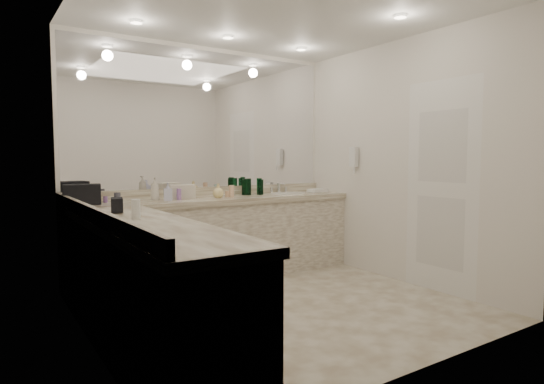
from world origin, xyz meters
TOP-DOWN VIEW (x-y plane):
  - floor at (0.00, 0.00)m, footprint 3.20×3.20m
  - ceiling at (0.00, 0.00)m, footprint 3.20×3.20m
  - wall_back at (0.00, 1.50)m, footprint 3.20×0.02m
  - wall_left at (-1.60, 0.00)m, footprint 0.02×3.00m
  - wall_right at (1.60, 0.00)m, footprint 0.02×3.00m
  - vanity_back_base at (0.00, 1.20)m, footprint 3.20×0.60m
  - vanity_back_top at (0.00, 1.19)m, footprint 3.20×0.64m
  - vanity_left_base at (-1.30, -0.30)m, footprint 0.60×2.40m
  - vanity_left_top at (-1.29, -0.30)m, footprint 0.64×2.42m
  - backsplash_back at (0.00, 1.48)m, footprint 3.20×0.04m
  - backsplash_left at (-1.58, 0.00)m, footprint 0.04×3.00m
  - mirror_back at (0.00, 1.49)m, footprint 3.12×0.01m
  - mirror_left at (-1.59, 0.00)m, footprint 0.01×2.92m
  - sink at (0.95, 1.20)m, footprint 0.44×0.44m
  - faucet at (0.95, 1.41)m, footprint 0.24×0.16m
  - wall_phone at (1.56, 0.70)m, footprint 0.06×0.10m
  - door at (1.59, -0.50)m, footprint 0.02×0.82m
  - black_toiletry_bag at (-1.42, 1.18)m, footprint 0.36×0.26m
  - black_bag_spill at (-1.30, 0.43)m, footprint 0.14×0.22m
  - cream_cosmetic_case at (-0.40, 1.27)m, footprint 0.30×0.23m
  - hand_towel at (1.42, 1.22)m, footprint 0.24×0.17m
  - lotion_left at (-1.30, -0.08)m, footprint 0.06×0.06m
  - soap_bottle_a at (-0.69, 1.28)m, footprint 0.11×0.11m
  - soap_bottle_b at (-0.60, 1.15)m, footprint 0.10×0.10m
  - soap_bottle_c at (-0.03, 1.15)m, footprint 0.15×0.15m
  - green_bottle_0 at (0.59, 1.29)m, footprint 0.06×0.06m
  - green_bottle_1 at (0.58, 1.25)m, footprint 0.07×0.07m
  - green_bottle_2 at (0.40, 1.32)m, footprint 0.06×0.06m
  - green_bottle_3 at (0.44, 1.35)m, footprint 0.07×0.07m
  - green_bottle_4 at (0.43, 1.28)m, footprint 0.06×0.06m
  - amenity_bottle_0 at (-0.30, 1.27)m, footprint 0.06×0.06m
  - amenity_bottle_1 at (0.12, 1.21)m, footprint 0.06×0.06m
  - amenity_bottle_2 at (0.22, 1.27)m, footprint 0.04×0.04m
  - amenity_bottle_3 at (-1.10, 1.17)m, footprint 0.06×0.06m
  - amenity_bottle_4 at (0.14, 1.14)m, footprint 0.06×0.06m
  - amenity_bottle_5 at (-1.19, 1.30)m, footprint 0.04×0.04m
  - amenity_bottle_6 at (-0.48, 1.16)m, footprint 0.05×0.05m
  - amenity_bottle_7 at (-0.47, 1.23)m, footprint 0.06×0.06m

SIDE VIEW (x-z plane):
  - floor at x=0.00m, z-range 0.00..0.00m
  - vanity_back_base at x=0.00m, z-range 0.00..0.84m
  - vanity_left_base at x=-1.30m, z-range 0.00..0.84m
  - vanity_back_top at x=0.00m, z-range 0.84..0.90m
  - vanity_left_top at x=-1.29m, z-range 0.84..0.90m
  - sink at x=0.95m, z-range 0.88..0.91m
  - hand_towel at x=1.42m, z-range 0.90..0.94m
  - amenity_bottle_5 at x=-1.19m, z-range 0.90..0.96m
  - amenity_bottle_0 at x=-0.30m, z-range 0.90..0.96m
  - amenity_bottle_1 at x=0.12m, z-range 0.90..0.97m
  - amenity_bottle_7 at x=-0.47m, z-range 0.90..0.97m
  - backsplash_back at x=0.00m, z-range 0.90..1.00m
  - backsplash_left at x=-1.58m, z-range 0.90..1.00m
  - amenity_bottle_3 at x=-1.10m, z-range 0.90..1.00m
  - black_bag_spill at x=-1.30m, z-range 0.90..1.01m
  - amenity_bottle_2 at x=0.22m, z-range 0.90..1.01m
  - amenity_bottle_6 at x=-0.48m, z-range 0.90..1.02m
  - amenity_bottle_4 at x=0.14m, z-range 0.90..1.03m
  - faucet at x=0.95m, z-range 0.90..1.04m
  - lotion_left at x=-1.30m, z-range 0.90..1.05m
  - cream_cosmetic_case at x=-0.40m, z-range 0.90..1.05m
  - soap_bottle_c at x=-0.03m, z-range 0.90..1.06m
  - green_bottle_1 at x=0.58m, z-range 0.90..1.08m
  - soap_bottle_b at x=-0.60m, z-range 0.90..1.08m
  - black_toiletry_bag at x=-1.42m, z-range 0.90..1.09m
  - green_bottle_2 at x=0.40m, z-range 0.90..1.09m
  - green_bottle_3 at x=0.44m, z-range 0.90..1.09m
  - green_bottle_0 at x=0.59m, z-range 0.90..1.10m
  - green_bottle_4 at x=0.43m, z-range 0.90..1.10m
  - soap_bottle_a at x=-0.69m, z-range 0.90..1.14m
  - door at x=1.59m, z-range 0.00..2.10m
  - wall_back at x=0.00m, z-range 0.00..2.60m
  - wall_left at x=-1.60m, z-range 0.00..2.60m
  - wall_right at x=1.60m, z-range 0.00..2.60m
  - wall_phone at x=1.56m, z-range 1.23..1.47m
  - mirror_back at x=0.00m, z-range 1.00..2.55m
  - mirror_left at x=-1.59m, z-range 1.00..2.55m
  - ceiling at x=0.00m, z-range 2.60..2.60m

